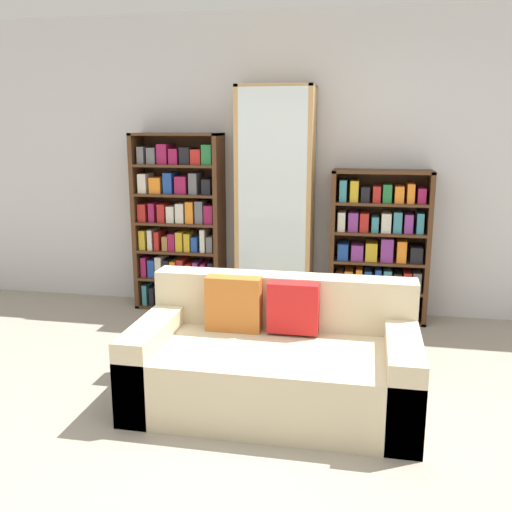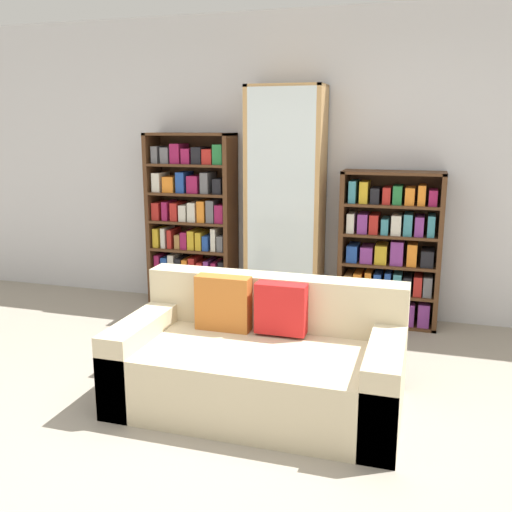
{
  "view_description": "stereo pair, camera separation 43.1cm",
  "coord_description": "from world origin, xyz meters",
  "views": [
    {
      "loc": [
        0.71,
        -2.65,
        1.71
      ],
      "look_at": [
        -0.1,
        1.48,
        0.75
      ],
      "focal_mm": 40.0,
      "sensor_mm": 36.0,
      "label": 1
    },
    {
      "loc": [
        1.13,
        -2.54,
        1.71
      ],
      "look_at": [
        -0.1,
        1.48,
        0.75
      ],
      "focal_mm": 40.0,
      "sensor_mm": 36.0,
      "label": 2
    }
  ],
  "objects": [
    {
      "name": "bookshelf_right",
      "position": [
        0.83,
        2.4,
        0.64
      ],
      "size": [
        0.85,
        0.32,
        1.34
      ],
      "color": "#4C2D19",
      "rests_on": "ground"
    },
    {
      "name": "couch",
      "position": [
        0.18,
        0.64,
        0.27
      ],
      "size": [
        1.73,
        0.93,
        0.76
      ],
      "color": "beige",
      "rests_on": "ground"
    },
    {
      "name": "wine_bottle",
      "position": [
        0.35,
        1.84,
        0.15
      ],
      "size": [
        0.07,
        0.07,
        0.37
      ],
      "color": "#192333",
      "rests_on": "ground"
    },
    {
      "name": "wall_back",
      "position": [
        0.0,
        2.61,
        1.35
      ],
      "size": [
        7.06,
        0.06,
        2.7
      ],
      "color": "silver",
      "rests_on": "ground"
    },
    {
      "name": "ground_plane",
      "position": [
        0.0,
        0.0,
        0.0
      ],
      "size": [
        16.0,
        16.0,
        0.0
      ],
      "primitive_type": "plane",
      "color": "gray"
    },
    {
      "name": "display_cabinet",
      "position": [
        -0.1,
        2.38,
        1.03
      ],
      "size": [
        0.67,
        0.36,
        2.05
      ],
      "color": "tan",
      "rests_on": "ground"
    },
    {
      "name": "bookshelf_left",
      "position": [
        -1.02,
        2.4,
        0.8
      ],
      "size": [
        0.83,
        0.32,
        1.65
      ],
      "color": "#4C2D19",
      "rests_on": "ground"
    }
  ]
}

